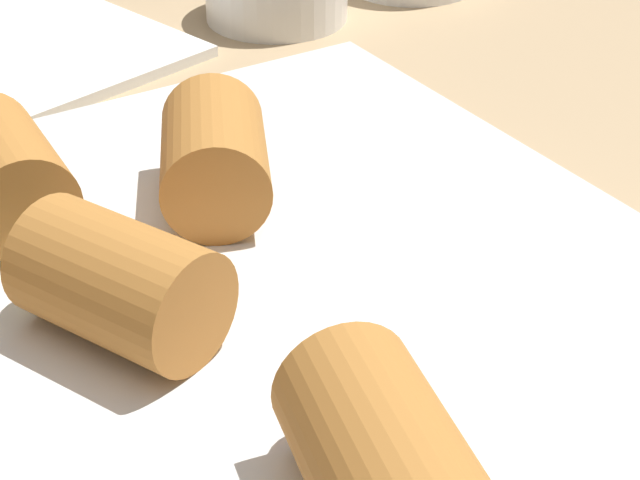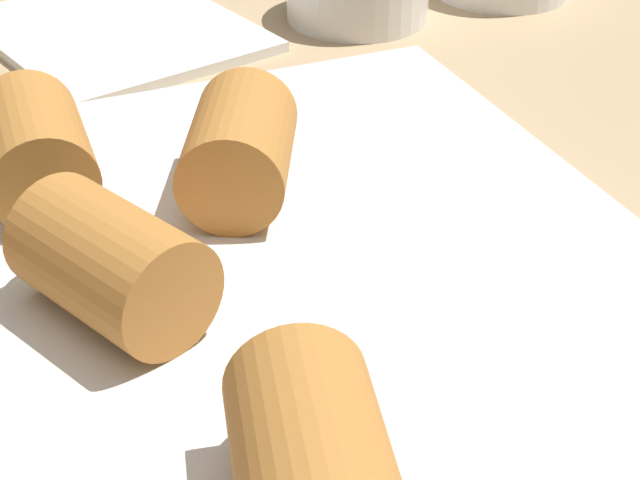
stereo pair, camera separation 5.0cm
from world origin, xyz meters
TOP-DOWN VIEW (x-y plane):
  - table_surface at (0.00, 0.00)cm, footprint 180.00×140.00cm
  - serving_plate at (-2.08, 2.45)cm, footprint 35.28×25.84cm
  - roll_front_left at (-3.14, -4.78)cm, footprint 7.49×6.34cm
  - roll_front_right at (-9.10, 1.99)cm, footprint 7.53×6.49cm
  - roll_back_left at (7.70, -1.93)cm, footprint 7.42×5.50cm
  - roll_back_right at (-12.09, -5.47)cm, footprint 7.21×4.48cm
  - napkin at (-30.63, 1.95)cm, footprint 18.07×16.41cm

SIDE VIEW (x-z plane):
  - table_surface at x=0.00cm, z-range 0.00..2.00cm
  - napkin at x=-30.63cm, z-range 2.00..2.60cm
  - serving_plate at x=-2.08cm, z-range 2.01..3.51cm
  - roll_front_left at x=-3.14cm, z-range 3.50..7.61cm
  - roll_front_right at x=-9.10cm, z-range 3.50..7.61cm
  - roll_back_left at x=7.70cm, z-range 3.50..7.61cm
  - roll_back_right at x=-12.09cm, z-range 3.50..7.61cm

